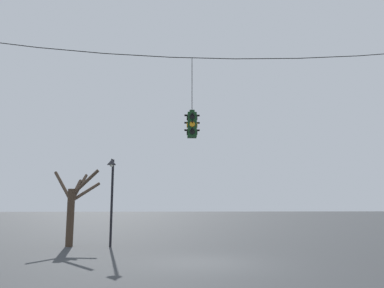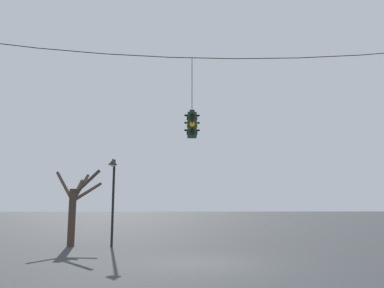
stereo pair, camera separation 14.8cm
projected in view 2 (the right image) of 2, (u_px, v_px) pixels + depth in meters
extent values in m
plane|color=#383A3D|center=(204.00, 263.00, 13.34)|extent=(200.00, 200.00, 0.00)
cylinder|color=black|center=(5.00, 44.00, 14.26)|extent=(2.53, 0.03, 0.29)
cylinder|color=black|center=(72.00, 51.00, 14.36)|extent=(2.53, 0.03, 0.20)
cylinder|color=black|center=(138.00, 56.00, 14.47)|extent=(2.53, 0.03, 0.12)
cylinder|color=black|center=(203.00, 58.00, 14.60)|extent=(2.53, 0.03, 0.03)
cylinder|color=black|center=(267.00, 58.00, 14.74)|extent=(2.53, 0.03, 0.12)
cylinder|color=black|center=(329.00, 57.00, 14.90)|extent=(2.53, 0.03, 0.20)
cube|color=#143819|center=(192.00, 125.00, 14.15)|extent=(0.34, 0.34, 0.96)
cube|color=#143819|center=(192.00, 112.00, 14.23)|extent=(0.19, 0.19, 0.10)
cylinder|color=black|center=(192.00, 84.00, 14.41)|extent=(0.02, 0.02, 2.10)
cylinder|color=black|center=(192.00, 117.00, 14.01)|extent=(0.20, 0.03, 0.20)
cylinder|color=black|center=(192.00, 114.00, 13.98)|extent=(0.07, 0.12, 0.07)
cylinder|color=orange|center=(192.00, 124.00, 13.97)|extent=(0.20, 0.03, 0.20)
cylinder|color=black|center=(192.00, 121.00, 13.94)|extent=(0.07, 0.12, 0.07)
cylinder|color=black|center=(192.00, 132.00, 13.92)|extent=(0.20, 0.03, 0.20)
cylinder|color=black|center=(192.00, 129.00, 13.89)|extent=(0.07, 0.12, 0.07)
cylinder|color=black|center=(192.00, 119.00, 14.38)|extent=(0.20, 0.03, 0.20)
cylinder|color=black|center=(192.00, 117.00, 14.44)|extent=(0.07, 0.12, 0.07)
cylinder|color=orange|center=(192.00, 126.00, 14.33)|extent=(0.20, 0.03, 0.20)
cylinder|color=black|center=(192.00, 124.00, 14.39)|extent=(0.07, 0.12, 0.07)
cylinder|color=black|center=(192.00, 133.00, 14.28)|extent=(0.20, 0.03, 0.20)
cylinder|color=black|center=(192.00, 131.00, 14.34)|extent=(0.07, 0.12, 0.07)
cylinder|color=black|center=(187.00, 118.00, 14.18)|extent=(0.03, 0.20, 0.20)
cylinder|color=black|center=(186.00, 115.00, 14.20)|extent=(0.12, 0.07, 0.07)
cylinder|color=orange|center=(187.00, 125.00, 14.14)|extent=(0.03, 0.20, 0.20)
cylinder|color=black|center=(186.00, 123.00, 14.15)|extent=(0.12, 0.07, 0.07)
cylinder|color=black|center=(187.00, 133.00, 14.09)|extent=(0.03, 0.20, 0.20)
cylinder|color=black|center=(186.00, 130.00, 14.10)|extent=(0.12, 0.07, 0.07)
cylinder|color=black|center=(197.00, 118.00, 14.20)|extent=(0.03, 0.20, 0.20)
cylinder|color=black|center=(198.00, 116.00, 14.22)|extent=(0.12, 0.07, 0.07)
cylinder|color=orange|center=(197.00, 125.00, 14.16)|extent=(0.03, 0.20, 0.20)
cylinder|color=black|center=(198.00, 123.00, 14.17)|extent=(0.12, 0.07, 0.07)
cylinder|color=black|center=(197.00, 133.00, 14.11)|extent=(0.03, 0.20, 0.20)
cylinder|color=black|center=(198.00, 130.00, 14.13)|extent=(0.12, 0.07, 0.07)
cylinder|color=black|center=(113.00, 203.00, 18.69)|extent=(0.12, 0.12, 4.32)
cylinder|color=black|center=(114.00, 160.00, 18.79)|extent=(0.07, 0.50, 0.07)
cone|color=#232328|center=(113.00, 162.00, 18.52)|extent=(0.45, 0.45, 0.27)
sphere|color=silver|center=(113.00, 165.00, 18.50)|extent=(0.20, 0.20, 0.20)
cylinder|color=#423326|center=(72.00, 217.00, 18.83)|extent=(0.36, 0.36, 2.85)
cylinder|color=#423326|center=(78.00, 189.00, 19.74)|extent=(0.27, 1.48, 1.13)
cylinder|color=#423326|center=(87.00, 192.00, 19.82)|extent=(1.26, 1.67, 1.12)
cylinder|color=#423326|center=(86.00, 183.00, 19.11)|extent=(1.43, 0.24, 1.39)
cylinder|color=#423326|center=(81.00, 188.00, 20.11)|extent=(0.42, 2.20, 1.62)
cylinder|color=#423326|center=(80.00, 189.00, 19.86)|extent=(0.44, 1.69, 1.03)
cylinder|color=#423326|center=(65.00, 186.00, 19.76)|extent=(1.46, 1.61, 1.69)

